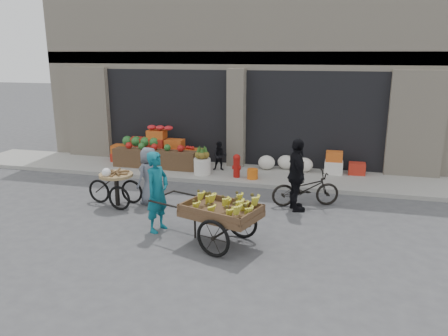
% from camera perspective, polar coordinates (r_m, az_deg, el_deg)
% --- Properties ---
extents(ground, '(80.00, 80.00, 0.00)m').
position_cam_1_polar(ground, '(10.10, -4.88, -7.10)').
color(ground, '#424244').
rests_on(ground, ground).
extents(sidewalk, '(18.00, 2.20, 0.12)m').
position_cam_1_polar(sidewalk, '(13.81, 0.75, -0.72)').
color(sidewalk, gray).
rests_on(sidewalk, ground).
extents(building, '(14.00, 6.45, 7.00)m').
position_cam_1_polar(building, '(17.16, 4.03, 13.49)').
color(building, beige).
rests_on(building, ground).
extents(fruit_display, '(3.10, 1.12, 1.24)m').
position_cam_1_polar(fruit_display, '(14.69, -8.43, 2.53)').
color(fruit_display, '#B52819').
rests_on(fruit_display, sidewalk).
extents(pineapple_bin, '(0.52, 0.52, 0.50)m').
position_cam_1_polar(pineapple_bin, '(13.46, -2.86, 0.22)').
color(pineapple_bin, silver).
rests_on(pineapple_bin, sidewalk).
extents(fire_hydrant, '(0.22, 0.22, 0.71)m').
position_cam_1_polar(fire_hydrant, '(13.10, 1.66, 0.42)').
color(fire_hydrant, '#A5140F').
rests_on(fire_hydrant, sidewalk).
extents(orange_bucket, '(0.32, 0.32, 0.30)m').
position_cam_1_polar(orange_bucket, '(13.02, 3.75, -0.77)').
color(orange_bucket, orange).
rests_on(orange_bucket, sidewalk).
extents(right_bay_goods, '(3.35, 0.60, 0.70)m').
position_cam_1_polar(right_bay_goods, '(13.94, 11.84, 0.59)').
color(right_bay_goods, silver).
rests_on(right_bay_goods, sidewalk).
extents(seated_person, '(0.51, 0.43, 0.93)m').
position_cam_1_polar(seated_person, '(13.86, -0.55, 1.58)').
color(seated_person, black).
rests_on(seated_person, sidewalk).
extents(banana_cart, '(2.70, 1.72, 1.05)m').
position_cam_1_polar(banana_cart, '(8.70, -0.69, -5.33)').
color(banana_cart, brown).
rests_on(banana_cart, ground).
extents(vendor_woman, '(0.57, 0.73, 1.76)m').
position_cam_1_polar(vendor_woman, '(9.46, -8.71, -3.10)').
color(vendor_woman, '#0E5E70').
rests_on(vendor_woman, ground).
extents(tricycle_cart, '(1.45, 0.93, 0.95)m').
position_cam_1_polar(tricycle_cart, '(11.31, -13.88, -2.04)').
color(tricycle_cart, '#9E7F51').
rests_on(tricycle_cart, ground).
extents(vendor_grey, '(0.69, 0.84, 1.47)m').
position_cam_1_polar(vendor_grey, '(11.25, -9.76, -1.00)').
color(vendor_grey, slate).
rests_on(vendor_grey, ground).
extents(bicycle, '(1.82, 1.15, 0.90)m').
position_cam_1_polar(bicycle, '(11.19, 10.60, -2.66)').
color(bicycle, black).
rests_on(bicycle, ground).
extents(cyclist, '(0.77, 1.14, 1.80)m').
position_cam_1_polar(cyclist, '(10.69, 9.48, -0.93)').
color(cyclist, black).
rests_on(cyclist, ground).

